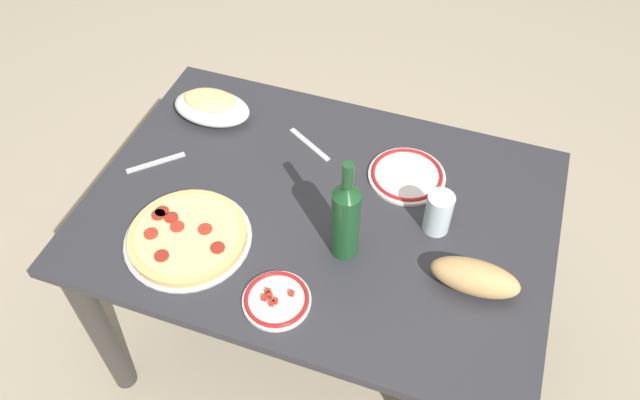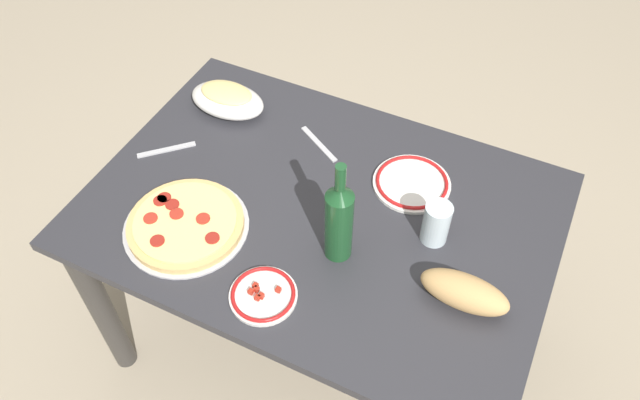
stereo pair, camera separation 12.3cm
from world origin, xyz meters
The scene contains 11 objects.
ground_plane centered at (0.00, 0.00, 0.00)m, with size 8.00×8.00×0.00m, color tan.
dining_table centered at (0.00, 0.00, 0.58)m, with size 1.24×0.87×0.70m.
pepperoni_pizza centered at (0.28, 0.21, 0.72)m, with size 0.33×0.33×0.03m.
baked_pasta_dish centered at (0.43, -0.24, 0.74)m, with size 0.24×0.15×0.08m.
wine_bottle centered at (-0.10, 0.11, 0.83)m, with size 0.07×0.07×0.31m.
water_glass centered at (-0.31, -0.03, 0.76)m, with size 0.07×0.07×0.12m, color silver.
side_plate_near centered at (0.00, 0.31, 0.71)m, with size 0.17×0.17×0.02m.
side_plate_far centered at (-0.19, -0.18, 0.71)m, with size 0.22×0.22×0.02m.
bread_loaf centered at (-0.43, 0.12, 0.74)m, with size 0.21×0.09×0.08m, color tan.
fork_left centered at (0.11, -0.22, 0.70)m, with size 0.17×0.02×0.01m, color #B7B7BC.
fork_right centered at (0.50, 0.00, 0.70)m, with size 0.17×0.02×0.01m, color #B7B7BC.
Camera 2 is at (-0.47, 0.97, 1.98)m, focal length 34.85 mm.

